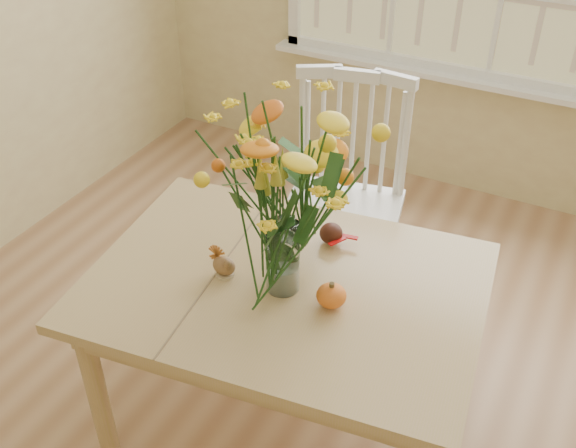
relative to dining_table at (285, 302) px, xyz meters
The scene contains 6 objects.
dining_table is the anchor object (origin of this frame).
windsor_chair 0.78m from the dining_table, 98.31° to the left, with size 0.57×0.56×1.05m.
flower_vase 0.46m from the dining_table, 77.97° to the right, with size 0.52×0.52×0.61m.
pumpkin 0.23m from the dining_table, 11.41° to the right, with size 0.10×0.10×0.07m, color orange.
turkey_figurine 0.24m from the dining_table, 161.34° to the right, with size 0.08×0.06×0.10m.
dark_gourd 0.30m from the dining_table, 80.26° to the left, with size 0.13×0.11×0.07m.
Camera 1 is at (0.60, -1.21, 2.13)m, focal length 42.00 mm.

